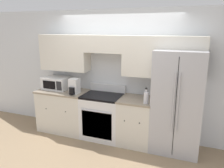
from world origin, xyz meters
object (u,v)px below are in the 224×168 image
at_px(microwave, 57,83).
at_px(oven_range, 103,116).
at_px(refrigerator, 177,101).
at_px(bottle, 146,97).

bearing_deg(microwave, oven_range, -3.25).
height_order(oven_range, microwave, microwave).
relative_size(refrigerator, microwave, 3.35).
distance_m(oven_range, refrigerator, 1.53).
bearing_deg(microwave, refrigerator, 0.10).
bearing_deg(bottle, oven_range, 168.77).
relative_size(microwave, bottle, 1.94).
distance_m(oven_range, microwave, 1.28).
distance_m(refrigerator, bottle, 0.59).
xyz_separation_m(oven_range, bottle, (0.93, -0.18, 0.57)).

